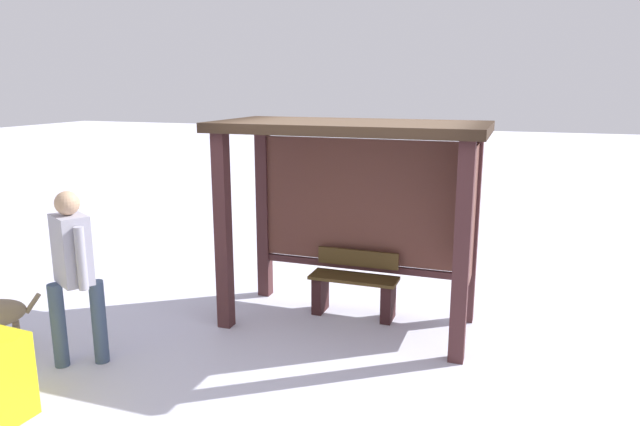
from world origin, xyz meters
TOP-DOWN VIEW (x-y plane):
  - ground_plane at (0.00, 0.00)m, footprint 60.00×60.00m
  - bus_shelter at (0.09, 0.17)m, footprint 2.92×1.41m
  - bench_left_inside at (0.00, 0.26)m, footprint 1.04×0.37m
  - person_walking at (-2.19, -1.82)m, footprint 0.55×0.42m

SIDE VIEW (x-z plane):
  - ground_plane at x=0.00m, z-range 0.00..0.00m
  - bench_left_inside at x=0.00m, z-range -0.03..0.73m
  - person_walking at x=-2.19m, z-range 0.14..1.88m
  - bus_shelter at x=0.09m, z-range 0.52..2.83m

